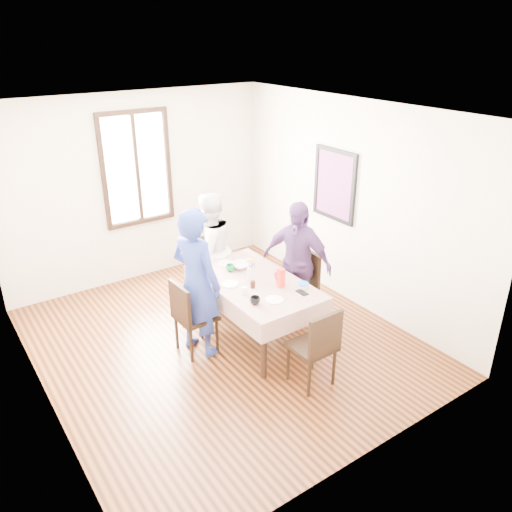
{
  "coord_description": "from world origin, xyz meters",
  "views": [
    {
      "loc": [
        -2.62,
        -4.49,
        3.47
      ],
      "look_at": [
        0.37,
        -0.18,
        1.1
      ],
      "focal_mm": 35.73,
      "sensor_mm": 36.0,
      "label": 1
    }
  ],
  "objects_px": {
    "chair_far": "(209,272)",
    "person_right": "(297,263)",
    "dining_table": "(254,310)",
    "chair_right": "(297,287)",
    "chair_left": "(196,316)",
    "person_far": "(209,250)",
    "chair_near": "(312,346)",
    "person_left": "(195,283)"
  },
  "relations": [
    {
      "from": "dining_table",
      "to": "chair_left",
      "type": "xyz_separation_m",
      "value": [
        -0.7,
        0.15,
        0.08
      ]
    },
    {
      "from": "chair_right",
      "to": "chair_near",
      "type": "bearing_deg",
      "value": 156.69
    },
    {
      "from": "chair_right",
      "to": "dining_table",
      "type": "bearing_deg",
      "value": 102.87
    },
    {
      "from": "person_far",
      "to": "chair_right",
      "type": "bearing_deg",
      "value": 116.0
    },
    {
      "from": "person_right",
      "to": "chair_far",
      "type": "bearing_deg",
      "value": -169.62
    },
    {
      "from": "chair_far",
      "to": "person_right",
      "type": "height_order",
      "value": "person_right"
    },
    {
      "from": "dining_table",
      "to": "person_right",
      "type": "height_order",
      "value": "person_right"
    },
    {
      "from": "chair_right",
      "to": "person_far",
      "type": "xyz_separation_m",
      "value": [
        -0.7,
        1.0,
        0.33
      ]
    },
    {
      "from": "chair_far",
      "to": "person_right",
      "type": "relative_size",
      "value": 0.57
    },
    {
      "from": "person_far",
      "to": "chair_near",
      "type": "bearing_deg",
      "value": 80.86
    },
    {
      "from": "dining_table",
      "to": "chair_near",
      "type": "xyz_separation_m",
      "value": [
        0.0,
        -1.07,
        0.08
      ]
    },
    {
      "from": "chair_left",
      "to": "person_right",
      "type": "distance_m",
      "value": 1.43
    },
    {
      "from": "chair_near",
      "to": "person_far",
      "type": "relative_size",
      "value": 0.58
    },
    {
      "from": "person_right",
      "to": "person_left",
      "type": "bearing_deg",
      "value": -117.58
    },
    {
      "from": "chair_far",
      "to": "chair_near",
      "type": "relative_size",
      "value": 1.0
    },
    {
      "from": "dining_table",
      "to": "person_right",
      "type": "bearing_deg",
      "value": 4.05
    },
    {
      "from": "chair_left",
      "to": "chair_far",
      "type": "bearing_deg",
      "value": 140.6
    },
    {
      "from": "chair_far",
      "to": "chair_near",
      "type": "height_order",
      "value": "same"
    },
    {
      "from": "dining_table",
      "to": "chair_far",
      "type": "bearing_deg",
      "value": 90.0
    },
    {
      "from": "chair_right",
      "to": "person_far",
      "type": "relative_size",
      "value": 0.58
    },
    {
      "from": "chair_right",
      "to": "person_right",
      "type": "height_order",
      "value": "person_right"
    },
    {
      "from": "chair_far",
      "to": "person_far",
      "type": "xyz_separation_m",
      "value": [
        0.0,
        -0.02,
        0.33
      ]
    },
    {
      "from": "chair_right",
      "to": "person_right",
      "type": "xyz_separation_m",
      "value": [
        -0.02,
        0.0,
        0.34
      ]
    },
    {
      "from": "person_far",
      "to": "dining_table",
      "type": "bearing_deg",
      "value": 80.86
    },
    {
      "from": "dining_table",
      "to": "chair_far",
      "type": "xyz_separation_m",
      "value": [
        0.0,
        1.07,
        0.08
      ]
    },
    {
      "from": "person_left",
      "to": "chair_right",
      "type": "bearing_deg",
      "value": -114.03
    },
    {
      "from": "dining_table",
      "to": "chair_right",
      "type": "relative_size",
      "value": 1.7
    },
    {
      "from": "chair_left",
      "to": "person_right",
      "type": "relative_size",
      "value": 0.57
    },
    {
      "from": "person_left",
      "to": "person_far",
      "type": "bearing_deg",
      "value": -57.23
    },
    {
      "from": "chair_near",
      "to": "person_far",
      "type": "xyz_separation_m",
      "value": [
        0.0,
        2.11,
        0.33
      ]
    },
    {
      "from": "chair_left",
      "to": "chair_far",
      "type": "distance_m",
      "value": 1.16
    },
    {
      "from": "chair_far",
      "to": "chair_near",
      "type": "bearing_deg",
      "value": 94.08
    },
    {
      "from": "chair_left",
      "to": "person_far",
      "type": "relative_size",
      "value": 0.58
    },
    {
      "from": "chair_right",
      "to": "person_left",
      "type": "distance_m",
      "value": 1.45
    },
    {
      "from": "chair_left",
      "to": "person_left",
      "type": "distance_m",
      "value": 0.42
    },
    {
      "from": "dining_table",
      "to": "person_right",
      "type": "distance_m",
      "value": 0.8
    },
    {
      "from": "dining_table",
      "to": "person_left",
      "type": "relative_size",
      "value": 0.89
    },
    {
      "from": "dining_table",
      "to": "chair_right",
      "type": "height_order",
      "value": "chair_right"
    },
    {
      "from": "person_left",
      "to": "person_right",
      "type": "distance_m",
      "value": 1.37
    },
    {
      "from": "chair_far",
      "to": "chair_near",
      "type": "distance_m",
      "value": 2.13
    },
    {
      "from": "dining_table",
      "to": "chair_near",
      "type": "height_order",
      "value": "chair_near"
    },
    {
      "from": "person_far",
      "to": "person_right",
      "type": "distance_m",
      "value": 1.21
    }
  ]
}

